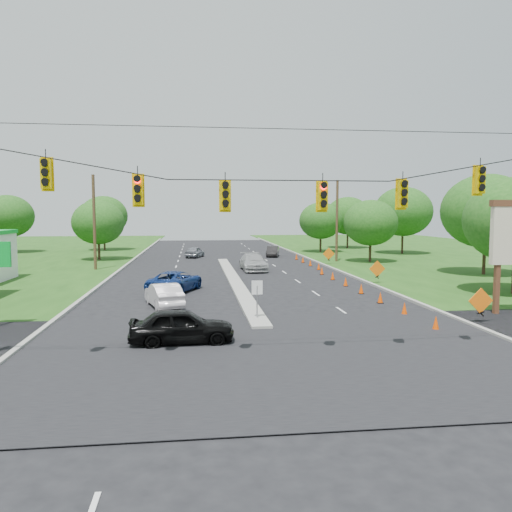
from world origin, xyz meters
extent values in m
plane|color=black|center=(0.00, 0.00, 0.00)|extent=(160.00, 160.00, 0.00)
cube|color=black|center=(0.00, 0.00, 0.00)|extent=(160.00, 14.00, 0.02)
cube|color=gray|center=(-10.10, 30.00, 0.00)|extent=(0.25, 110.00, 0.16)
cube|color=gray|center=(10.10, 30.00, 0.00)|extent=(0.25, 110.00, 0.16)
cube|color=gray|center=(0.00, 21.00, 0.00)|extent=(1.00, 34.00, 0.18)
cylinder|color=gray|center=(0.00, 6.00, 0.90)|extent=(0.06, 0.06, 1.80)
cube|color=white|center=(0.00, 6.00, 1.70)|extent=(0.55, 0.04, 0.70)
cylinder|color=black|center=(0.00, -1.00, 7.00)|extent=(24.00, 0.04, 0.04)
cube|color=#EFBE00|center=(-8.00, -1.00, 6.75)|extent=(0.34, 0.24, 1.00)
cube|color=#EFBE00|center=(-5.00, -1.00, 6.22)|extent=(0.34, 0.24, 1.00)
cube|color=#EFBE00|center=(-2.00, -1.00, 6.05)|extent=(0.34, 0.24, 1.00)
cube|color=#EFBE00|center=(1.50, -1.00, 6.05)|extent=(0.34, 0.24, 1.00)
cube|color=#EFBE00|center=(4.50, -1.00, 6.14)|extent=(0.34, 0.24, 1.00)
cube|color=#EFBE00|center=(7.50, -1.00, 6.66)|extent=(0.34, 0.24, 1.00)
cylinder|color=#422D1C|center=(-12.50, 30.00, 4.50)|extent=(0.28, 0.28, 9.00)
cylinder|color=#422D1C|center=(12.50, 35.00, 4.50)|extent=(0.28, 0.28, 9.00)
cube|color=#59331E|center=(12.90, 6.00, 2.20)|extent=(0.25, 0.25, 4.40)
cone|color=#E44202|center=(8.00, 3.00, 0.35)|extent=(0.32, 0.32, 0.70)
cone|color=#E44202|center=(8.00, 6.50, 0.35)|extent=(0.32, 0.32, 0.70)
cone|color=#E44202|center=(8.00, 10.00, 0.35)|extent=(0.32, 0.32, 0.70)
cone|color=#E44202|center=(8.00, 13.50, 0.35)|extent=(0.32, 0.32, 0.70)
cone|color=#E44202|center=(8.00, 17.00, 0.35)|extent=(0.32, 0.32, 0.70)
cone|color=#E44202|center=(8.00, 20.50, 0.35)|extent=(0.32, 0.32, 0.70)
cone|color=#E44202|center=(8.00, 24.00, 0.35)|extent=(0.32, 0.32, 0.70)
cone|color=#E44202|center=(8.60, 27.50, 0.35)|extent=(0.32, 0.32, 0.70)
cone|color=#E44202|center=(8.60, 31.00, 0.35)|extent=(0.32, 0.32, 0.70)
cone|color=#E44202|center=(8.60, 34.50, 0.35)|extent=(0.32, 0.32, 0.70)
cone|color=#E44202|center=(8.60, 38.00, 0.35)|extent=(0.32, 0.32, 0.70)
cube|color=black|center=(10.80, 4.00, 0.55)|extent=(0.06, 0.58, 0.26)
cube|color=black|center=(10.80, 4.00, 0.55)|extent=(0.06, 0.58, 0.26)
cube|color=orange|center=(10.80, 4.00, 1.15)|extent=(1.27, 0.05, 1.27)
cube|color=black|center=(10.80, 18.00, 0.55)|extent=(0.06, 0.58, 0.26)
cube|color=black|center=(10.80, 18.00, 0.55)|extent=(0.06, 0.58, 0.26)
cube|color=orange|center=(10.80, 18.00, 1.15)|extent=(1.27, 0.05, 1.27)
cube|color=black|center=(10.80, 32.00, 0.55)|extent=(0.06, 0.58, 0.26)
cube|color=black|center=(10.80, 32.00, 0.55)|extent=(0.06, 0.58, 0.26)
cube|color=orange|center=(10.80, 32.00, 1.15)|extent=(1.27, 0.05, 1.27)
cylinder|color=black|center=(-28.00, 52.00, 1.44)|extent=(0.28, 0.28, 2.88)
ellipsoid|color=#194C14|center=(-28.00, 52.00, 4.96)|extent=(6.72, 6.72, 5.76)
cylinder|color=black|center=(-14.00, 40.00, 1.26)|extent=(0.28, 0.28, 2.52)
ellipsoid|color=#194C14|center=(-14.00, 40.00, 4.34)|extent=(5.88, 5.88, 5.04)
cylinder|color=black|center=(-16.00, 55.00, 1.44)|extent=(0.28, 0.28, 2.88)
ellipsoid|color=#194C14|center=(-16.00, 55.00, 4.96)|extent=(6.72, 6.72, 5.76)
cylinder|color=black|center=(22.00, 22.00, 1.62)|extent=(0.28, 0.28, 3.24)
ellipsoid|color=#194C14|center=(22.00, 22.00, 5.58)|extent=(7.56, 7.56, 6.48)
cylinder|color=black|center=(16.00, 34.00, 1.26)|extent=(0.28, 0.28, 2.52)
ellipsoid|color=#194C14|center=(16.00, 34.00, 4.34)|extent=(5.88, 5.88, 5.04)
cylinder|color=black|center=(24.00, 44.00, 1.62)|extent=(0.28, 0.28, 3.24)
ellipsoid|color=#194C14|center=(24.00, 44.00, 5.58)|extent=(7.56, 7.56, 6.48)
cylinder|color=black|center=(20.00, 55.00, 1.44)|extent=(0.28, 0.28, 2.88)
ellipsoid|color=#194C14|center=(20.00, 55.00, 4.96)|extent=(6.72, 6.72, 5.76)
cylinder|color=black|center=(14.00, 48.00, 1.26)|extent=(0.28, 0.28, 2.52)
ellipsoid|color=#194C14|center=(14.00, 48.00, 4.34)|extent=(5.88, 5.88, 5.04)
imported|color=black|center=(-3.66, 2.06, 0.74)|extent=(4.43, 1.96, 1.48)
imported|color=silver|center=(-4.90, 10.42, 0.70)|extent=(2.59, 4.48, 1.40)
imported|color=navy|center=(-4.45, 16.00, 0.73)|extent=(4.17, 5.77, 1.46)
imported|color=#9F9F9F|center=(2.36, 27.82, 0.80)|extent=(2.37, 5.54, 1.59)
imported|color=slate|center=(-3.12, 42.38, 0.67)|extent=(2.69, 4.23, 1.34)
imported|color=black|center=(6.48, 42.35, 0.65)|extent=(2.21, 4.14, 1.30)
camera|label=1|loc=(-3.07, -18.60, 5.46)|focal=35.00mm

